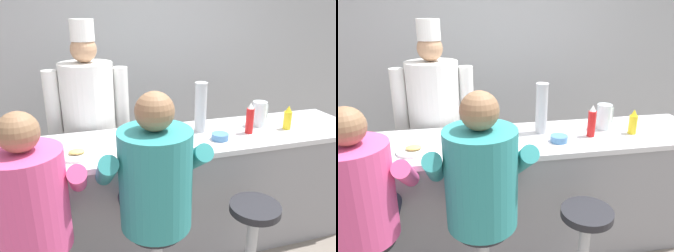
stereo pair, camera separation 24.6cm
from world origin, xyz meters
TOP-DOWN VIEW (x-y plane):
  - wall_back at (0.00, 2.00)m, footprint 10.00×0.06m
  - diner_counter at (0.00, 0.35)m, footprint 2.98×0.69m
  - ketchup_bottle_red at (0.51, 0.29)m, footprint 0.06×0.06m
  - mustard_bottle_yellow at (0.86, 0.28)m, footprint 0.06×0.06m
  - water_pitcher_clear at (0.68, 0.42)m, footprint 0.14×0.12m
  - breakfast_plate at (-0.85, 0.23)m, footprint 0.25×0.25m
  - cereal_bowl at (0.22, 0.22)m, footprint 0.13×0.13m
  - coffee_mug_blue at (-1.10, 0.08)m, footprint 0.12×0.08m
  - cup_stack_steel at (0.14, 0.44)m, footprint 0.10×0.10m
  - diner_seated_pink at (-1.10, -0.27)m, footprint 0.60×0.59m
  - diner_seated_teal at (-0.43, -0.27)m, footprint 0.64×0.63m
  - empty_stool_round at (0.24, -0.30)m, footprint 0.34×0.34m
  - cook_in_whites_near at (-0.71, 0.97)m, footprint 0.72×0.46m

SIDE VIEW (x-z plane):
  - empty_stool_round at x=0.24m, z-range 0.12..0.83m
  - diner_counter at x=0.00m, z-range 0.00..0.98m
  - diner_seated_pink at x=-1.10m, z-range 0.20..1.68m
  - diner_seated_teal at x=-0.43m, z-range 0.20..1.73m
  - breakfast_plate at x=-0.85m, z-range 0.97..1.01m
  - cereal_bowl at x=0.22m, z-range 0.98..1.02m
  - coffee_mug_blue at x=-1.10m, z-range 0.98..1.05m
  - cook_in_whites_near at x=-0.71m, z-range 0.09..1.94m
  - mustard_bottle_yellow at x=0.86m, z-range 0.97..1.17m
  - water_pitcher_clear at x=0.68m, z-range 0.98..1.19m
  - ketchup_bottle_red at x=0.51m, z-range 0.97..1.22m
  - cup_stack_steel at x=0.14m, z-range 0.98..1.38m
  - wall_back at x=0.00m, z-range 0.00..2.70m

